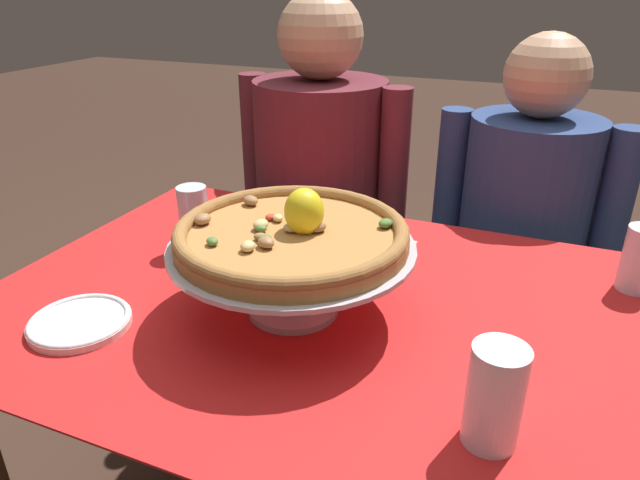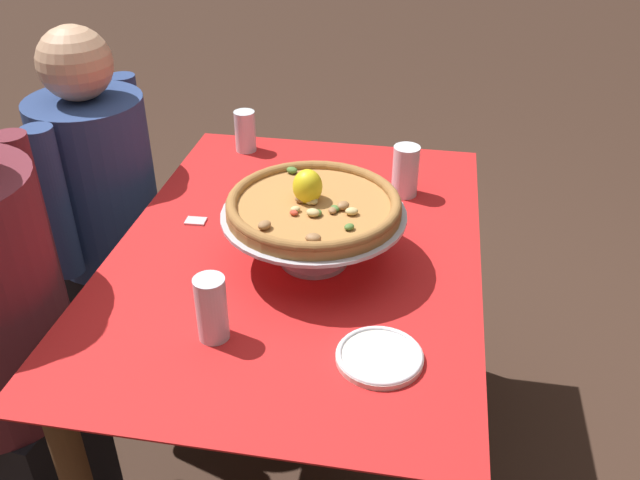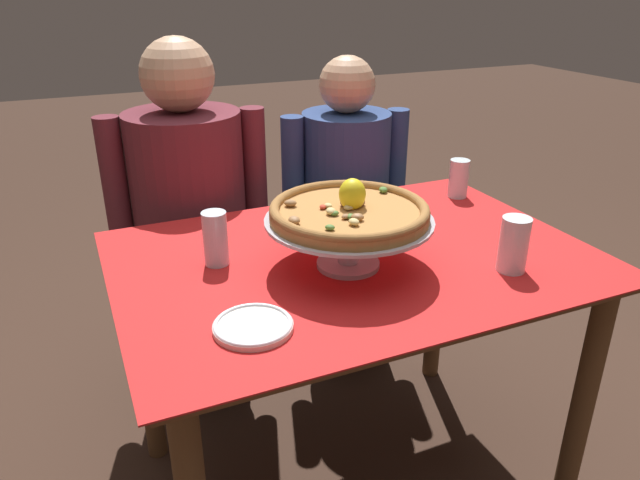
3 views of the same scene
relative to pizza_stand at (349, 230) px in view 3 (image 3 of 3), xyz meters
The scene contains 11 objects.
ground_plane 0.86m from the pizza_stand, 48.03° to the left, with size 14.00×14.00×0.00m, color #3D281E.
dining_table 0.22m from the pizza_stand, 48.03° to the left, with size 1.20×0.85×0.76m.
pizza_stand is the anchor object (origin of this frame).
pizza 0.05m from the pizza_stand, 78.74° to the left, with size 0.38×0.38×0.09m.
water_glass_side_left 0.33m from the pizza_stand, 153.84° to the left, with size 0.06×0.06×0.14m.
water_glass_back_right 0.63m from the pizza_stand, 29.44° to the left, with size 0.06×0.06×0.12m.
water_glass_front_right 0.40m from the pizza_stand, 26.99° to the right, with size 0.07×0.07×0.14m.
side_plate 0.36m from the pizza_stand, 149.34° to the right, with size 0.16×0.16×0.02m.
sugar_packet 0.35m from the pizza_stand, 70.13° to the left, with size 0.05×0.04×0.01m, color beige.
diner_left 0.78m from the pizza_stand, 109.00° to the left, with size 0.53×0.41×1.25m.
diner_right 0.82m from the pizza_stand, 64.43° to the left, with size 0.47×0.35×1.17m.
Camera 3 is at (-0.63, -1.22, 1.42)m, focal length 33.20 mm.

